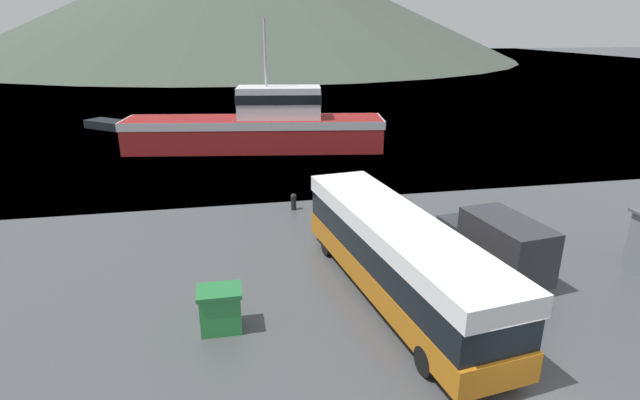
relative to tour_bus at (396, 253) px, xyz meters
The scene contains 7 objects.
water_surface 131.30m from the tour_bus, 89.32° to the left, with size 240.00×240.00×0.00m, color #475B6B.
tour_bus is the anchor object (origin of this frame).
delivery_van 4.78m from the tour_bus, 13.17° to the left, with size 2.64×5.59×2.50m.
fishing_boat 24.58m from the tour_bus, 97.18° to the left, with size 20.92×7.17×10.15m.
storage_bin 6.48m from the tour_bus, behind, with size 1.45×1.11×1.49m.
small_boat 38.99m from the tour_bus, 114.53° to the left, with size 6.47×5.80×0.78m.
mooring_bollard 10.31m from the tour_bus, 103.31° to the left, with size 0.33×0.33×0.92m.
Camera 1 is at (-7.39, -8.47, 9.59)m, focal length 28.00 mm.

